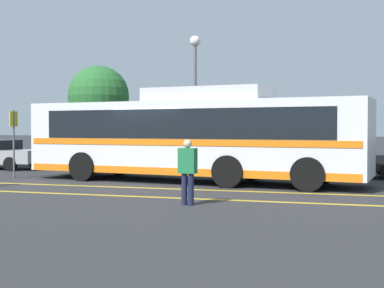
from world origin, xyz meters
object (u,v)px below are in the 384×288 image
transit_bus (193,136)px  parked_car_1 (121,154)px  parked_car_2 (266,156)px  bus_stop_sign (14,135)px  pedestrian_1 (188,168)px  tree_0 (99,96)px  street_lamp (195,74)px

transit_bus → parked_car_1: size_ratio=2.58×
parked_car_2 → bus_stop_sign: bearing=-61.7°
bus_stop_sign → parked_car_1: bearing=-22.7°
bus_stop_sign → pedestrian_1: bearing=-113.1°
parked_car_2 → tree_0: (-9.46, 4.61, 2.75)m
transit_bus → parked_car_2: size_ratio=2.81×
transit_bus → parked_car_1: (-4.29, 3.66, -0.87)m
bus_stop_sign → street_lamp: street_lamp is taller
parked_car_2 → street_lamp: street_lamp is taller
pedestrian_1 → tree_0: 16.27m
parked_car_1 → parked_car_2: bearing=-92.2°
transit_bus → street_lamp: 6.59m
transit_bus → parked_car_1: 5.71m
parked_car_2 → pedestrian_1: (-0.53, -8.73, 0.13)m
bus_stop_sign → street_lamp: (5.11, 6.27, 2.71)m
parked_car_1 → transit_bus: bearing=-130.6°
transit_bus → parked_car_1: transit_bus is taller
street_lamp → bus_stop_sign: bearing=-129.2°
street_lamp → parked_car_1: bearing=-141.7°
parked_car_2 → tree_0: 10.87m
street_lamp → tree_0: (-5.90, 2.25, -0.79)m
bus_stop_sign → street_lamp: bearing=-31.6°
pedestrian_1 → street_lamp: 12.00m
parked_car_2 → street_lamp: (-3.56, 2.36, 3.54)m
parked_car_1 → street_lamp: bearing=-51.9°
transit_bus → parked_car_1: bearing=57.1°
parked_car_2 → transit_bus: bearing=-25.8°
parked_car_1 → street_lamp: size_ratio=0.79×
pedestrian_1 → bus_stop_sign: (-8.14, 4.83, 0.70)m
transit_bus → bus_stop_sign: transit_bus is taller
transit_bus → tree_0: (-7.49, 8.05, 1.92)m
parked_car_1 → pedestrian_1: pedestrian_1 is taller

